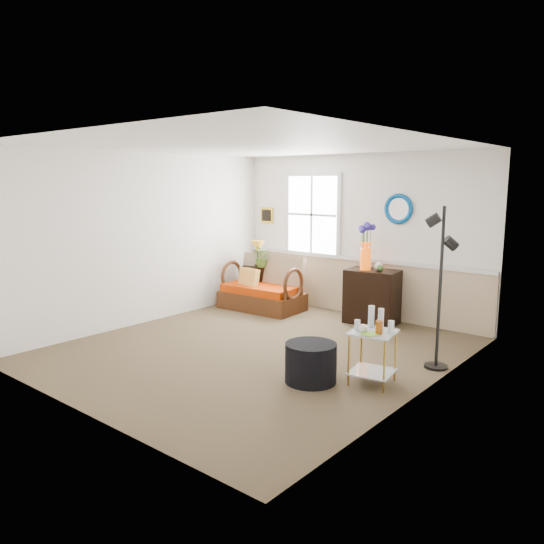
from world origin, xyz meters
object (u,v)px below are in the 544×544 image
Objects in this scene: lamp_stand at (257,285)px; side_table at (372,358)px; loveseat at (262,283)px; ottoman at (311,363)px; cabinet at (372,297)px; floor_lamp at (440,289)px.

side_table is at bearing -31.07° from lamp_stand.
loveseat is 3.41m from ottoman.
cabinet is 0.44× the size of floor_lamp.
ottoman is at bearing -141.19° from floor_lamp.
cabinet reaches higher than lamp_stand.
ottoman is (2.94, -2.48, -0.12)m from lamp_stand.
ottoman is at bearing -40.16° from lamp_stand.
cabinet is at bearing 3.38° from lamp_stand.
cabinet is 2.71m from ottoman.
side_table is at bearing -67.90° from cabinet.
loveseat reaches higher than side_table.
ottoman is at bearing -43.35° from loveseat.
cabinet reaches higher than side_table.
cabinet is 2.12m from floor_lamp.
lamp_stand is 2.24m from cabinet.
lamp_stand is 4.05m from side_table.
side_table is 1.18m from floor_lamp.
lamp_stand is at bearing 176.38° from cabinet.
lamp_stand is 3.84m from ottoman.
floor_lamp is (3.47, -0.90, 0.49)m from loveseat.
side_table is (3.47, -2.09, -0.05)m from lamp_stand.
lamp_stand is at bearing 138.80° from loveseat.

